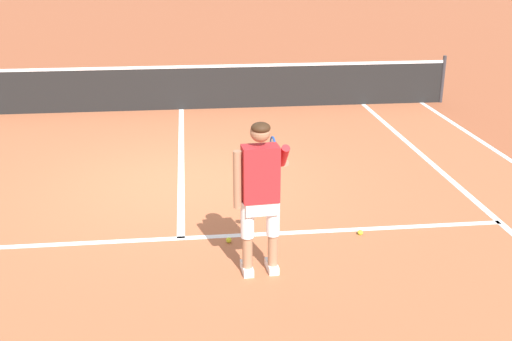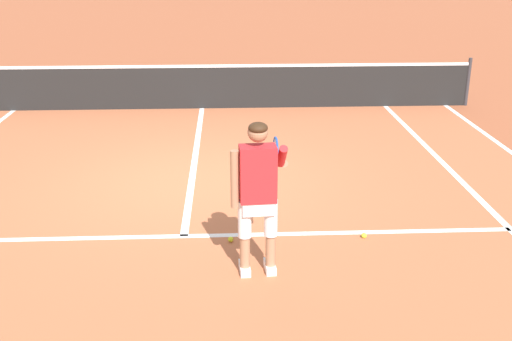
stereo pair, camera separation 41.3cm
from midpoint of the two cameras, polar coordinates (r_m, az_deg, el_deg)
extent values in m
plane|color=#9E5133|center=(9.34, -4.76, -1.05)|extent=(80.00, 80.00, 0.00)
cube|color=#B2603D|center=(8.68, -4.90, -2.73)|extent=(10.98, 10.86, 0.00)
cube|color=white|center=(7.62, -5.19, -6.13)|extent=(8.23, 0.10, 0.01)
cube|color=white|center=(10.58, -4.55, 1.54)|extent=(0.10, 6.40, 0.01)
cube|color=white|center=(9.45, 20.90, -2.09)|extent=(0.10, 10.46, 0.01)
cylinder|color=#333338|center=(14.63, 19.92, 7.77)|extent=(0.08, 0.08, 1.07)
cube|color=black|center=(13.55, -4.24, 7.65)|extent=(11.84, 0.02, 0.91)
cube|color=white|center=(13.45, -4.29, 9.67)|extent=(11.84, 0.03, 0.06)
cube|color=white|center=(6.79, 0.70, -9.12)|extent=(0.13, 0.29, 0.09)
cube|color=white|center=(6.83, 3.06, -8.96)|extent=(0.13, 0.29, 0.09)
cylinder|color=#A37556|center=(6.65, 0.75, -7.59)|extent=(0.11, 0.11, 0.36)
cylinder|color=silver|center=(6.48, 0.77, -4.57)|extent=(0.14, 0.14, 0.41)
cylinder|color=#A37556|center=(6.69, 3.15, -7.44)|extent=(0.11, 0.11, 0.36)
cylinder|color=silver|center=(6.52, 3.22, -4.44)|extent=(0.14, 0.14, 0.41)
cube|color=silver|center=(6.43, 2.01, -3.17)|extent=(0.35, 0.22, 0.20)
cube|color=red|center=(6.30, 2.05, -0.33)|extent=(0.40, 0.25, 0.60)
cylinder|color=#A37556|center=(6.29, -0.11, -0.85)|extent=(0.09, 0.09, 0.62)
cylinder|color=red|center=(6.38, 4.29, 1.32)|extent=(0.11, 0.27, 0.29)
cylinder|color=#A37556|center=(6.63, 4.25, 0.76)|extent=(0.10, 0.30, 0.14)
sphere|color=#A37556|center=(6.17, 2.09, 3.58)|extent=(0.21, 0.21, 0.21)
ellipsoid|color=#382314|center=(6.14, 2.12, 3.97)|extent=(0.21, 0.21, 0.12)
cylinder|color=#232326|center=(6.85, 4.02, 1.14)|extent=(0.05, 0.20, 0.03)
cylinder|color=#1E479E|center=(6.98, 3.79, 1.53)|extent=(0.03, 0.10, 0.02)
torus|color=#1E479E|center=(7.16, 3.51, 2.00)|extent=(0.05, 0.30, 0.30)
cylinder|color=silver|center=(7.16, 3.51, 2.00)|extent=(0.02, 0.25, 0.25)
sphere|color=#CCE02D|center=(7.44, -0.78, -6.46)|extent=(0.07, 0.07, 0.07)
sphere|color=#CCE02D|center=(7.69, 11.57, -5.97)|extent=(0.07, 0.07, 0.07)
camera|label=1|loc=(0.21, -88.24, 0.64)|focal=42.92mm
camera|label=2|loc=(0.21, 91.76, -0.64)|focal=42.92mm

